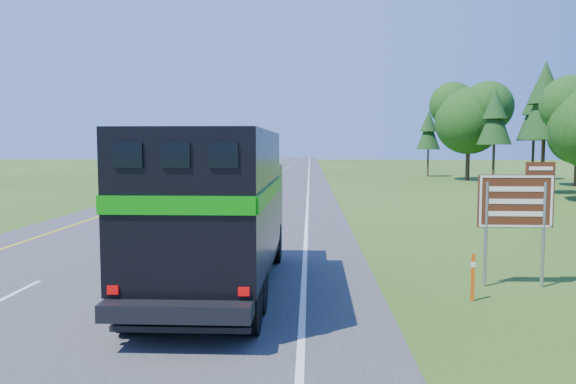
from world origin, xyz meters
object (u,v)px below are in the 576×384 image
white_suv (199,181)px  exit_sign (517,206)px  far_car (262,161)px  horse_truck (216,207)px

white_suv → exit_sign: 35.30m
exit_sign → white_suv: bearing=115.9°
far_car → exit_sign: size_ratio=1.32×
horse_truck → far_car: size_ratio=2.09×
white_suv → far_car: 63.33m
white_suv → exit_sign: (14.90, -31.98, 1.36)m
horse_truck → exit_sign: (7.87, 0.99, -0.05)m
far_car → horse_truck: bearing=-90.0°
far_car → exit_sign: 96.49m
exit_sign → far_car: bearing=99.8°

